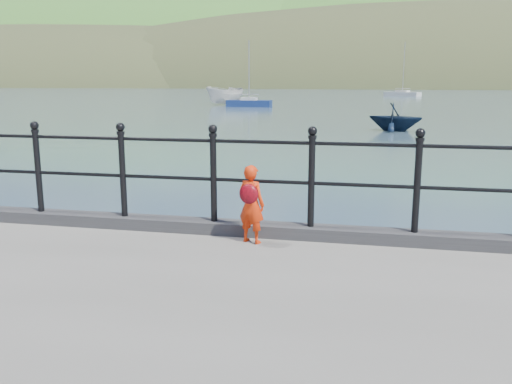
% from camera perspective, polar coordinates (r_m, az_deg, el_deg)
% --- Properties ---
extents(ground, '(600.00, 600.00, 0.00)m').
position_cam_1_polar(ground, '(7.14, 0.81, -11.95)').
color(ground, '#2D4251').
rests_on(ground, ground).
extents(kerb, '(60.00, 0.30, 0.15)m').
position_cam_1_polar(kerb, '(6.64, 0.58, -3.95)').
color(kerb, '#28282B').
rests_on(kerb, quay).
extents(railing, '(18.11, 0.11, 1.20)m').
position_cam_1_polar(railing, '(6.48, 0.59, 2.44)').
color(railing, black).
rests_on(railing, kerb).
extents(far_shore, '(830.00, 200.00, 156.00)m').
position_cam_1_polar(far_shore, '(249.91, 20.63, 5.21)').
color(far_shore, '#333A21').
rests_on(far_shore, ground).
extents(child, '(0.39, 0.35, 0.92)m').
position_cam_1_polar(child, '(6.25, -0.51, -1.20)').
color(child, red).
rests_on(child, quay).
extents(launch_white, '(4.57, 5.68, 2.09)m').
position_cam_1_polar(launch_white, '(62.13, -3.27, 10.10)').
color(launch_white, silver).
rests_on(launch_white, ground).
extents(launch_navy, '(3.70, 3.45, 1.58)m').
position_cam_1_polar(launch_navy, '(31.70, 14.44, 7.66)').
color(launch_navy, black).
rests_on(launch_navy, ground).
extents(sailboat_deep, '(6.29, 4.83, 9.20)m').
position_cam_1_polar(sailboat_deep, '(97.51, 15.15, 9.92)').
color(sailboat_deep, silver).
rests_on(sailboat_deep, ground).
extents(sailboat_port, '(4.73, 1.63, 6.99)m').
position_cam_1_polar(sailboat_port, '(57.49, -0.73, 9.28)').
color(sailboat_port, navy).
rests_on(sailboat_port, ground).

